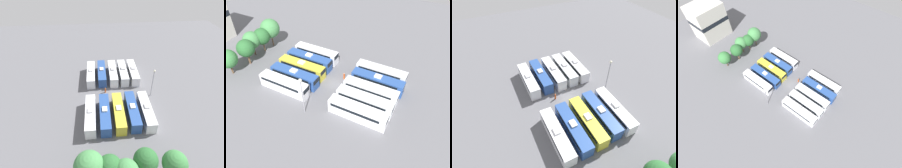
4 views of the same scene
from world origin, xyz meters
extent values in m
plane|color=slate|center=(0.00, 0.00, 0.00)|extent=(125.05, 125.05, 0.00)
cube|color=white|center=(-6.78, -8.60, 1.55)|extent=(2.46, 11.77, 3.09)
cube|color=black|center=(-6.78, -8.30, 2.40)|extent=(2.50, 10.01, 0.68)
cube|color=black|center=(-6.78, -14.47, 2.40)|extent=(2.17, 0.08, 1.08)
cube|color=#B2B2B7|center=(-6.78, -8.60, 3.27)|extent=(1.20, 1.60, 0.35)
cube|color=silver|center=(-3.47, -8.68, 1.55)|extent=(2.46, 11.77, 3.09)
cube|color=black|center=(-3.47, -8.38, 2.40)|extent=(2.50, 10.01, 0.68)
cube|color=black|center=(-3.47, -14.55, 2.40)|extent=(2.17, 0.08, 1.08)
cube|color=#B2B2B7|center=(-3.47, -8.68, 3.27)|extent=(1.20, 1.60, 0.35)
cube|color=silver|center=(-0.14, -8.67, 1.55)|extent=(2.46, 11.77, 3.09)
cube|color=black|center=(-0.14, -8.37, 2.40)|extent=(2.50, 10.01, 0.68)
cube|color=black|center=(-0.14, -14.54, 2.40)|extent=(2.17, 0.08, 1.08)
cube|color=#B2B2B7|center=(-0.14, -8.67, 3.27)|extent=(1.20, 1.60, 0.35)
cube|color=#284C93|center=(3.40, -8.91, 1.55)|extent=(2.46, 11.77, 3.09)
cube|color=black|center=(3.40, -8.61, 2.40)|extent=(2.50, 10.01, 0.68)
cube|color=black|center=(3.40, -14.78, 2.40)|extent=(2.17, 0.08, 1.08)
cube|color=silver|center=(3.40, -8.91, 3.27)|extent=(1.20, 1.60, 0.35)
cube|color=silver|center=(6.87, -8.57, 1.55)|extent=(2.46, 11.77, 3.09)
cube|color=black|center=(6.87, -8.28, 2.40)|extent=(2.50, 10.01, 0.68)
cube|color=black|center=(6.87, -14.45, 2.40)|extent=(2.17, 0.08, 1.08)
cube|color=silver|center=(6.87, -8.57, 3.27)|extent=(1.20, 1.60, 0.35)
cube|color=white|center=(-6.92, 8.92, 1.55)|extent=(2.46, 11.77, 3.09)
cube|color=black|center=(-6.92, 9.21, 2.40)|extent=(2.50, 10.01, 0.68)
cube|color=black|center=(-6.92, 3.04, 2.40)|extent=(2.17, 0.08, 1.08)
cube|color=#B2B2B7|center=(-6.92, 8.92, 3.27)|extent=(1.20, 1.60, 0.35)
cube|color=#284C93|center=(-3.52, 8.64, 1.55)|extent=(2.46, 11.77, 3.09)
cube|color=black|center=(-3.52, 8.93, 2.40)|extent=(2.50, 10.01, 0.68)
cube|color=black|center=(-3.52, 2.76, 2.40)|extent=(2.17, 0.08, 1.08)
cube|color=white|center=(-3.52, 8.64, 3.27)|extent=(1.20, 1.60, 0.35)
cube|color=gold|center=(-0.04, 8.95, 1.55)|extent=(2.46, 11.77, 3.09)
cube|color=black|center=(-0.04, 9.25, 2.40)|extent=(2.50, 10.01, 0.68)
cube|color=black|center=(-0.04, 3.08, 2.40)|extent=(2.17, 0.08, 1.08)
cube|color=silver|center=(-0.04, 8.95, 3.27)|extent=(1.20, 1.60, 0.35)
cube|color=#284C93|center=(3.39, 9.09, 1.55)|extent=(2.46, 11.77, 3.09)
cube|color=black|center=(3.39, 9.38, 2.40)|extent=(2.50, 10.01, 0.68)
cube|color=black|center=(3.39, 3.21, 2.40)|extent=(2.17, 0.08, 1.08)
cube|color=white|center=(3.39, 9.09, 3.27)|extent=(1.20, 1.60, 0.35)
cube|color=silver|center=(6.87, 9.14, 1.55)|extent=(2.46, 11.77, 3.09)
cube|color=black|center=(6.87, 9.43, 2.40)|extent=(2.50, 10.01, 0.68)
cube|color=black|center=(6.87, 3.26, 2.40)|extent=(2.17, 0.08, 1.08)
cube|color=silver|center=(6.87, 9.14, 3.27)|extent=(1.20, 1.60, 0.35)
cylinder|color=#CC4C19|center=(2.70, -1.01, 0.76)|extent=(0.36, 0.36, 1.52)
sphere|color=tan|center=(2.70, -1.01, 1.64)|extent=(0.24, 0.24, 0.24)
cylinder|color=gray|center=(-10.31, 1.39, 4.11)|extent=(0.20, 0.20, 8.21)
sphere|color=#EAE5C6|center=(-10.31, 1.39, 8.39)|extent=(0.60, 0.60, 0.60)
camera|label=1|loc=(4.26, 38.70, 33.61)|focal=28.00mm
camera|label=2|loc=(-33.23, -18.24, 33.42)|focal=35.00mm
camera|label=3|loc=(13.50, 25.76, 31.56)|focal=28.00mm
camera|label=4|loc=(-26.73, -21.26, 49.79)|focal=28.00mm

